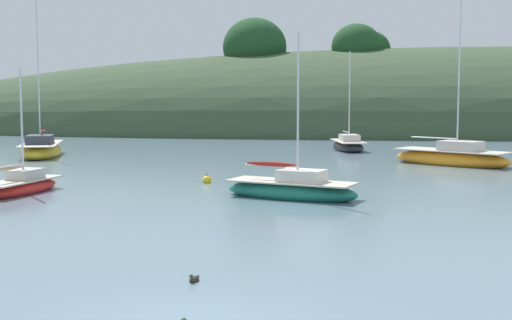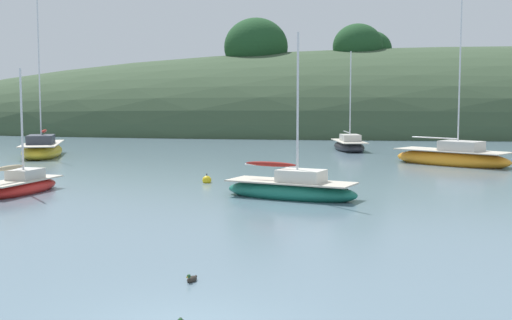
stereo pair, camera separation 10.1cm
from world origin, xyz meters
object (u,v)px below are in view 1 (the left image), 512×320
Objects in this scene: sailboat_orange_cutter at (452,158)px; duck_lead at (194,279)px; sailboat_blue_center at (292,189)px; mooring_buoy_inner at (207,180)px; sailboat_yellow_far at (41,150)px; sailboat_black_sloop at (21,186)px; sailboat_navy_dinghy at (348,145)px.

duck_lead is (-11.58, -26.91, -0.39)m from sailboat_orange_cutter.
sailboat_blue_center is 6.21m from mooring_buoy_inner.
sailboat_yellow_far reaches higher than sailboat_orange_cutter.
duck_lead is at bearing -63.69° from sailboat_yellow_far.
sailboat_black_sloop reaches higher than duck_lead.
mooring_buoy_inner is at bearing 28.17° from sailboat_black_sloop.
mooring_buoy_inner is (13.23, -13.43, -0.33)m from sailboat_yellow_far.
sailboat_navy_dinghy is at bearing 80.76° from duck_lead.
sailboat_black_sloop is at bearing -123.07° from sailboat_navy_dinghy.
duck_lead is (-6.10, -37.50, -0.31)m from sailboat_navy_dinghy.
sailboat_yellow_far reaches higher than duck_lead.
sailboat_navy_dinghy is (-5.48, 10.59, -0.07)m from sailboat_orange_cutter.
sailboat_orange_cutter is 27.16m from sailboat_yellow_far.
mooring_buoy_inner is at bearing -112.17° from sailboat_navy_dinghy.
duck_lead is (2.06, -17.48, -0.07)m from mooring_buoy_inner.
sailboat_navy_dinghy reaches higher than sailboat_black_sloop.
sailboat_yellow_far is 1.45× the size of sailboat_navy_dinghy.
sailboat_orange_cutter is 0.97× the size of sailboat_yellow_far.
sailboat_yellow_far is (-17.37, 18.06, 0.09)m from sailboat_blue_center.
sailboat_blue_center is 0.65× the size of sailboat_orange_cutter.
sailboat_yellow_far is (-5.74, 17.44, 0.14)m from sailboat_black_sloop.
sailboat_yellow_far is 20.54× the size of mooring_buoy_inner.
sailboat_orange_cutter is at bearing -8.49° from sailboat_yellow_far.
sailboat_navy_dinghy is 37.99m from duck_lead.
sailboat_navy_dinghy reaches higher than mooring_buoy_inner.
sailboat_orange_cutter reaches higher than sailboat_navy_dinghy.
sailboat_black_sloop is 8.50m from mooring_buoy_inner.
sailboat_yellow_far is 34.49m from duck_lead.
sailboat_blue_center is 0.90× the size of sailboat_navy_dinghy.
sailboat_navy_dinghy is 18.42× the size of duck_lead.
sailboat_yellow_far reaches higher than sailboat_black_sloop.
sailboat_yellow_far is 22.38m from sailboat_navy_dinghy.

